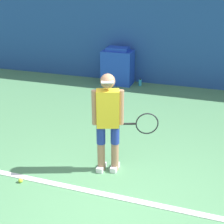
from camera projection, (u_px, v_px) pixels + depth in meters
ground_plane at (112, 214)px, 4.11m from camera, size 24.00×24.00×0.00m
back_wall at (178, 31)px, 8.59m from camera, size 24.00×0.10×3.13m
court_baseline at (120, 198)px, 4.42m from camera, size 21.60×0.10×0.01m
tennis_player at (109, 119)px, 4.74m from camera, size 0.97×0.45×1.61m
tennis_ball at (21, 180)px, 4.75m from camera, size 0.07×0.07×0.07m
covered_chair at (118, 67)px, 9.13m from camera, size 0.88×0.58×1.08m
water_bottle at (140, 82)px, 9.10m from camera, size 0.09×0.09×0.21m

